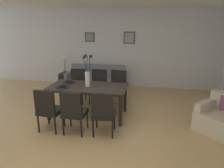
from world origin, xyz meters
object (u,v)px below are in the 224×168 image
object	(u,v)px
centerpiece_vase	(87,74)
bowl_near_left	(62,86)
armchair	(222,118)
bowl_near_right	(69,81)
dining_chair_mid_left	(103,112)
dining_chair_mid_right	(118,86)
dining_chair_near_left	(48,108)
dining_chair_far_left	(73,110)
side_table	(66,81)
dining_chair_near_right	(78,84)
dining_table	(88,89)
table_lamp	(65,62)
sofa	(96,82)
framed_picture_left	(90,37)
framed_picture_center	(129,38)
dining_chair_far_right	(98,85)

from	to	relation	value
centerpiece_vase	bowl_near_left	world-z (taller)	centerpiece_vase
armchair	bowl_near_right	bearing A→B (deg)	173.05
dining_chair_mid_left	dining_chair_mid_right	xyz separation A→B (m)	(0.01, 1.72, 0.00)
dining_chair_near_left	bowl_near_right	xyz separation A→B (m)	(0.03, 1.08, 0.27)
dining_chair_far_left	side_table	xyz separation A→B (m)	(-1.34, 2.80, -0.25)
side_table	dining_chair_near_left	bearing A→B (deg)	-73.90
centerpiece_vase	bowl_near_right	distance (m)	0.63
dining_chair_mid_right	armchair	world-z (taller)	dining_chair_mid_right
dining_chair_mid_left	centerpiece_vase	xyz separation A→B (m)	(-0.57, 0.84, 0.51)
dining_chair_mid_left	armchair	world-z (taller)	dining_chair_mid_left
dining_chair_near_right	centerpiece_vase	bearing A→B (deg)	-56.38
dining_chair_mid_left	bowl_near_left	world-z (taller)	dining_chair_mid_left
dining_table	dining_chair_far_left	bearing A→B (deg)	-91.99
bowl_near_left	armchair	distance (m)	3.50
dining_chair_mid_left	table_lamp	xyz separation A→B (m)	(-1.94, 2.75, 0.38)
dining_chair_near_left	dining_chair_far_left	xyz separation A→B (m)	(0.54, -0.01, 0.00)
bowl_near_right	dining_chair_far_left	bearing A→B (deg)	-64.97
dining_chair_far_left	side_table	distance (m)	3.11
dining_chair_near_left	sofa	xyz separation A→B (m)	(0.26, 2.76, -0.23)
bowl_near_left	side_table	bearing A→B (deg)	111.58
dining_chair_far_left	armchair	bearing A→B (deg)	12.76
framed_picture_left	framed_picture_center	bearing A→B (deg)	-0.00
dining_table	dining_chair_far_right	distance (m)	0.90
dining_chair_mid_left	framed_picture_left	world-z (taller)	framed_picture_left
dining_chair_mid_left	centerpiece_vase	distance (m)	1.13
sofa	armchair	distance (m)	3.85
dining_chair_near_right	armchair	bearing A→B (deg)	-16.98
side_table	dining_chair_far_right	bearing A→B (deg)	-36.05
bowl_near_left	dining_chair_near_left	bearing A→B (deg)	-92.48
dining_chair_far_right	centerpiece_vase	world-z (taller)	centerpiece_vase
dining_table	armchair	world-z (taller)	armchair
dining_chair_mid_left	dining_table	bearing A→B (deg)	124.06
dining_table	side_table	xyz separation A→B (m)	(-1.38, 1.91, -0.40)
sofa	armchair	size ratio (longest dim) A/B	1.59
bowl_near_right	centerpiece_vase	bearing A→B (deg)	-20.41
dining_chair_mid_left	bowl_near_left	distance (m)	1.30
dining_chair_far_left	dining_chair_near_left	bearing A→B (deg)	179.40
dining_table	framed_picture_left	world-z (taller)	framed_picture_left
framed_picture_left	dining_chair_near_left	bearing A→B (deg)	-88.19
dining_chair_mid_left	dining_chair_far_left	bearing A→B (deg)	-175.17
dining_chair_near_right	centerpiece_vase	world-z (taller)	centerpiece_vase
dining_chair_far_left	sofa	xyz separation A→B (m)	(-0.28, 2.77, -0.23)
dining_chair_far_right	side_table	bearing A→B (deg)	143.95
bowl_near_left	framed_picture_center	bearing A→B (deg)	66.18
bowl_near_left	dining_chair_far_right	bearing A→B (deg)	62.39
dining_chair_far_right	dining_chair_mid_left	xyz separation A→B (m)	(0.54, -1.72, 0.00)
dining_chair_near_left	sofa	world-z (taller)	dining_chair_near_left
dining_chair_near_left	dining_chair_far_right	world-z (taller)	same
dining_chair_far_left	centerpiece_vase	xyz separation A→B (m)	(0.03, 0.89, 0.51)
dining_chair_mid_right	centerpiece_vase	world-z (taller)	centerpiece_vase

